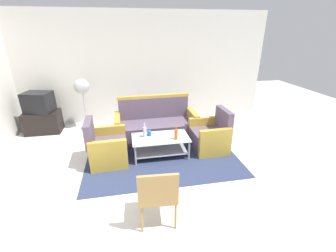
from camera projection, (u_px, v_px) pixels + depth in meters
ground_plane at (167, 183)px, 3.73m from camera, size 14.00×14.00×0.00m
wall_back at (146, 68)px, 5.93m from camera, size 6.52×0.12×2.80m
rug at (161, 154)px, 4.59m from camera, size 2.91×2.22×0.01m
couch at (156, 126)px, 5.11m from camera, size 1.81×0.77×0.96m
armchair_left at (107, 148)px, 4.23m from camera, size 0.72×0.78×0.85m
armchair_right at (210, 136)px, 4.69m from camera, size 0.73×0.79×0.85m
coffee_table at (161, 144)px, 4.42m from camera, size 1.10×0.60×0.40m
bottle_orange at (176, 134)px, 4.25m from camera, size 0.06×0.06×0.28m
bottle_clear at (145, 132)px, 4.35m from camera, size 0.07×0.07×0.29m
cup at (149, 133)px, 4.42m from camera, size 0.08×0.08×0.10m
tv_stand at (43, 122)px, 5.48m from camera, size 0.80×0.50×0.52m
television at (39, 102)px, 5.28m from camera, size 0.69×0.57×0.48m
pedestal_fan at (82, 89)px, 5.40m from camera, size 0.36×0.36×1.27m
wicker_chair at (158, 192)px, 2.76m from camera, size 0.51×0.51×0.84m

